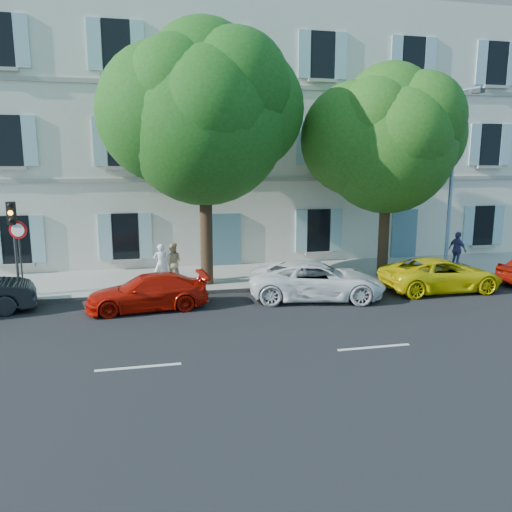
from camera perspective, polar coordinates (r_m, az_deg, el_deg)
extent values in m
plane|color=black|center=(17.09, 7.53, -5.59)|extent=(90.00, 90.00, 0.00)
cube|color=#A09E96|center=(21.17, 3.45, -2.12)|extent=(36.00, 4.50, 0.15)
cube|color=#9E998E|center=(19.15, 5.22, -3.51)|extent=(36.00, 0.16, 0.16)
cube|color=silver|center=(26.24, 0.08, 13.40)|extent=(28.00, 7.00, 12.00)
imported|color=#B71105|center=(16.74, -12.29, -4.05)|extent=(4.07, 1.91, 1.15)
imported|color=white|center=(17.71, 6.95, -2.78)|extent=(5.11, 3.11, 1.32)
imported|color=#D8C409|center=(19.91, 20.38, -2.00)|extent=(4.48, 2.09, 1.24)
cylinder|color=#3A2819|center=(19.01, -5.69, 2.39)|extent=(0.47, 0.47, 3.77)
ellipsoid|color=#216219|center=(18.86, -5.94, 14.96)|extent=(6.03, 6.03, 6.64)
cylinder|color=#3A2819|center=(20.97, 14.37, 2.15)|extent=(0.43, 0.43, 3.24)
ellipsoid|color=#2B691A|center=(20.76, 14.84, 12.00)|extent=(5.26, 5.26, 5.79)
cylinder|color=#383A3D|center=(19.19, -25.70, -0.12)|extent=(0.09, 0.09, 2.73)
cube|color=black|center=(18.86, -26.17, 4.42)|extent=(0.29, 0.25, 0.77)
sphere|color=orange|center=(18.75, -26.26, 4.44)|extent=(0.16, 0.16, 0.16)
cylinder|color=#383A3D|center=(19.06, -25.24, -0.91)|extent=(0.06, 0.06, 2.23)
cylinder|color=red|center=(18.84, -25.56, 2.70)|extent=(0.60, 0.17, 0.61)
cylinder|color=#7293BF|center=(22.10, 21.39, 7.53)|extent=(0.15, 0.15, 7.35)
cylinder|color=#7293BF|center=(21.72, 23.05, 17.11)|extent=(0.31, 1.28, 0.09)
cube|color=#383A3D|center=(21.18, 24.07, 16.84)|extent=(0.30, 0.45, 0.17)
imported|color=white|center=(19.30, -10.78, -0.93)|extent=(0.59, 0.40, 1.58)
imported|color=tan|center=(19.51, -9.53, -0.77)|extent=(0.81, 0.66, 1.57)
imported|color=#4B4681|center=(23.72, 22.02, 0.66)|extent=(0.59, 1.00, 1.60)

